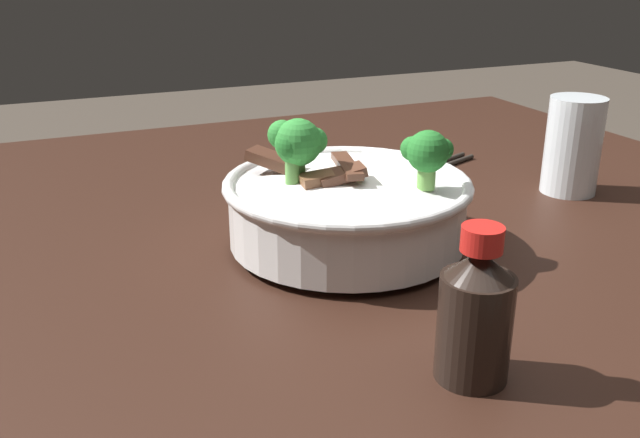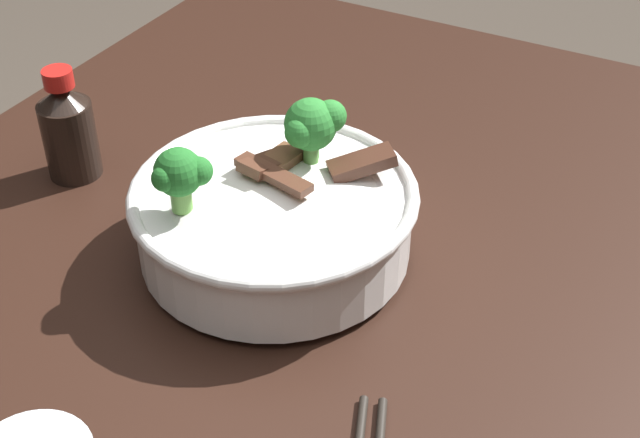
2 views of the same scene
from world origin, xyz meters
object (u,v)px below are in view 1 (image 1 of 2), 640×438
object	(u,v)px
drinking_glass	(572,152)
chopsticks_pair	(425,170)
rice_bowl	(346,201)
soy_sauce_bottle	(475,314)

from	to	relation	value
drinking_glass	chopsticks_pair	size ratio (longest dim) A/B	0.61
rice_bowl	soy_sauce_bottle	bearing A→B (deg)	-93.88
drinking_glass	soy_sauce_bottle	size ratio (longest dim) A/B	1.03
rice_bowl	soy_sauce_bottle	xyz separation A→B (m)	(-0.02, -0.25, 0.00)
rice_bowl	drinking_glass	xyz separation A→B (m)	(0.34, 0.05, 0.00)
rice_bowl	chopsticks_pair	xyz separation A→B (m)	(0.21, 0.19, -0.05)
rice_bowl	soy_sauce_bottle	size ratio (longest dim) A/B	2.14
drinking_glass	chopsticks_pair	distance (m)	0.20
rice_bowl	drinking_glass	bearing A→B (deg)	8.23
rice_bowl	soy_sauce_bottle	world-z (taller)	rice_bowl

